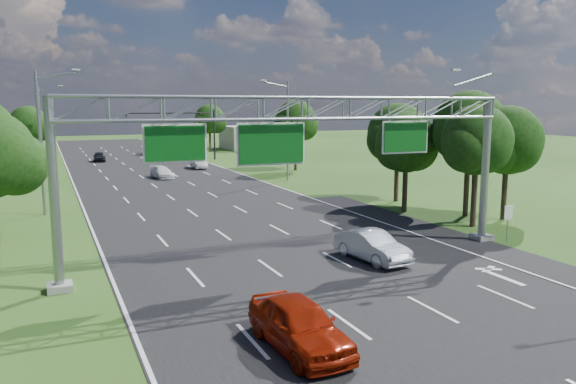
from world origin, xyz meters
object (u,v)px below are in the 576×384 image
box_truck (167,144)px  red_coupe (299,324)px  silver_sedan (372,246)px  traffic_signal (190,123)px  regulatory_sign (508,216)px  sign_gantry (307,121)px

box_truck → red_coupe: bearing=-105.7°
red_coupe → silver_sedan: size_ratio=1.06×
traffic_signal → regulatory_sign: bearing=-84.8°
red_coupe → box_truck: (10.49, 72.58, 0.84)m
traffic_signal → silver_sedan: (-4.11, -54.24, -4.43)m
sign_gantry → regulatory_sign: 13.25m
regulatory_sign → box_truck: (-6.12, 64.49, 0.14)m
red_coupe → silver_sedan: red_coupe is taller
box_truck → traffic_signal: bearing=-90.9°
regulatory_sign → traffic_signal: 54.37m
traffic_signal → box_truck: size_ratio=1.30×
sign_gantry → traffic_signal: 53.51m
regulatory_sign → red_coupe: regulatory_sign is taller
traffic_signal → red_coupe: bearing=-100.7°
sign_gantry → regulatory_sign: (12.07, -1.02, -5.38)m
sign_gantry → traffic_signal: bearing=82.3°
sign_gantry → silver_sedan: sign_gantry is taller
silver_sedan → box_truck: box_truck is taller
regulatory_sign → traffic_signal: (-4.92, 54.02, 3.66)m
sign_gantry → regulatory_sign: size_ratio=11.19×
regulatory_sign → red_coupe: 18.49m
regulatory_sign → silver_sedan: size_ratio=0.47×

